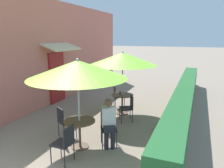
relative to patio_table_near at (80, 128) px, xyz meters
name	(u,v)px	position (x,y,z in m)	size (l,w,h in m)	color
cafe_facade_wall	(59,52)	(-3.04, 3.57, 1.57)	(0.98, 11.76, 4.20)	#C66B5B
planter_hedge	(185,99)	(2.25, 3.61, 0.02)	(0.60, 10.76, 1.01)	tan
patio_table_near	(80,128)	(0.00, 0.00, 0.00)	(0.78, 0.78, 0.71)	brown
patio_umbrella_near	(78,69)	(0.00, 0.00, 1.48)	(2.37, 2.37, 2.26)	#B7B7BC
cafe_chair_near_left	(108,125)	(0.61, 0.42, 0.00)	(0.54, 0.54, 0.87)	#232328
seated_patron_near_left	(109,121)	(0.66, 0.32, 0.17)	(0.47, 0.50, 1.25)	#23232D
cafe_chair_near_right	(64,120)	(-0.66, 0.32, 0.00)	(0.55, 0.55, 0.87)	#232328
cafe_chair_near_back	(65,141)	(0.06, -0.73, 0.00)	(0.41, 0.41, 0.87)	#232328
patio_table_mid	(122,100)	(0.17, 2.72, 0.00)	(0.78, 0.78, 0.71)	brown
patio_umbrella_mid	(123,59)	(0.17, 2.72, 1.48)	(2.37, 2.37, 2.26)	#B7B7BC
cafe_chair_mid_left	(128,106)	(0.59, 2.12, 0.00)	(0.54, 0.54, 0.87)	#232328
cafe_chair_mid_right	(117,95)	(-0.25, 3.33, 0.00)	(0.54, 0.54, 0.87)	#232328
coffee_cup_mid	(120,92)	(0.05, 2.84, 0.24)	(0.07, 0.07, 0.09)	#B73D3D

